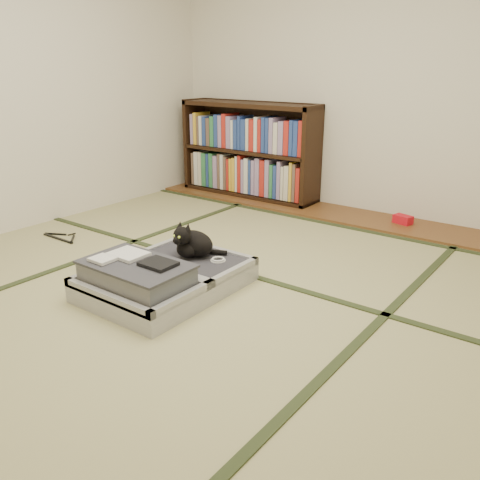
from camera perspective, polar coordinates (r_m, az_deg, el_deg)
The scene contains 10 objects.
floor at distance 3.04m, azimuth -4.72°, elevation -6.01°, with size 4.50×4.50×0.00m, color tan.
wood_strip at distance 4.63m, azimuth 11.81°, elevation 2.74°, with size 4.00×0.50×0.02m, color brown.
red_item at distance 4.47m, azimuth 17.82°, elevation 2.21°, with size 0.15×0.09×0.07m, color red.
room_shell at distance 2.76m, azimuth -5.62°, elevation 22.62°, with size 4.50×4.50×4.50m.
tatami_borders at distance 3.40m, azimuth 0.78°, elevation -3.11°, with size 4.00×4.50×0.01m.
bookcase at distance 5.14m, azimuth 1.00°, elevation 9.84°, with size 1.46×0.33×0.94m.
suitcase at distance 3.04m, azimuth -8.82°, elevation -4.22°, with size 0.70×0.93×0.27m.
cat at distance 3.20m, azimuth -5.44°, elevation -0.35°, with size 0.31×0.31×0.25m.
cable_coil at distance 3.15m, azimuth -2.48°, elevation -2.25°, with size 0.10×0.10×0.02m.
hanger at distance 4.20m, azimuth -19.44°, elevation 0.28°, with size 0.37×0.17×0.01m.
Camera 1 is at (1.84, -2.05, 1.30)m, focal length 38.00 mm.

